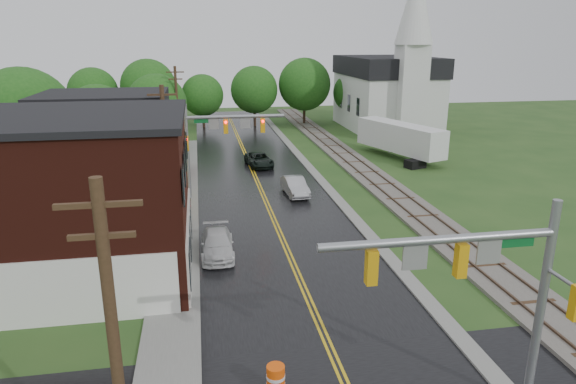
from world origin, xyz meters
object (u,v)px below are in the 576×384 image
object	(u,v)px
brick_building	(41,199)
traffic_signal_far	(216,134)
traffic_signal_near	(483,275)
construction_barrel	(276,380)
tree_left_b	(26,119)
sedan_silver	(295,186)
utility_pole_c	(177,108)
utility_pole_b	(166,153)
tree_left_c	(100,118)
tree_left_e	(158,106)
pickup_white	(217,244)
semi_trailer	(400,138)
church	(390,85)
suv_dark	(259,160)
utility_pole_a	(116,357)

from	to	relation	value
brick_building	traffic_signal_far	bearing A→B (deg)	53.08
traffic_signal_near	construction_barrel	xyz separation A→B (m)	(-5.97, 2.00, -4.41)
tree_left_b	sedan_silver	xyz separation A→B (m)	(20.28, -5.06, -5.03)
traffic_signal_far	utility_pole_c	size ratio (longest dim) A/B	0.82
utility_pole_c	sedan_silver	bearing A→B (deg)	-61.71
brick_building	traffic_signal_far	distance (m)	15.03
utility_pole_b	tree_left_c	distance (m)	19.24
brick_building	tree_left_e	world-z (taller)	brick_building
tree_left_b	pickup_white	bearing A→B (deg)	-48.40
traffic_signal_far	semi_trailer	distance (m)	21.58
tree_left_e	semi_trailer	bearing A→B (deg)	-19.37
church	tree_left_b	world-z (taller)	church
suv_dark	traffic_signal_near	bearing A→B (deg)	-91.94
utility_pole_c	suv_dark	world-z (taller)	utility_pole_c
utility_pole_b	utility_pole_c	distance (m)	22.00
suv_dark	construction_barrel	size ratio (longest dim) A/B	4.11
pickup_white	construction_barrel	distance (m)	12.36
utility_pole_a	pickup_white	xyz separation A→B (m)	(2.83, 16.27, -4.08)
suv_dark	semi_trailer	xyz separation A→B (m)	(14.40, 0.93, 1.49)
tree_left_c	suv_dark	size ratio (longest dim) A/B	1.67
tree_left_b	pickup_white	xyz separation A→B (m)	(13.87, -15.63, -5.08)
utility_pole_c	pickup_white	world-z (taller)	utility_pole_c
tree_left_b	pickup_white	world-z (taller)	tree_left_b
utility_pole_b	construction_barrel	bearing A→B (deg)	-76.56
tree_left_b	construction_barrel	bearing A→B (deg)	-61.18
utility_pole_a	sedan_silver	xyz separation A→B (m)	(9.24, 26.83, -4.03)
utility_pole_a	pickup_white	world-z (taller)	utility_pole_a
tree_left_e	traffic_signal_far	bearing A→B (deg)	-74.11
tree_left_b	tree_left_c	xyz separation A→B (m)	(4.00, 8.00, -1.21)
tree_left_e	utility_pole_b	bearing A→B (deg)	-85.10
sedan_silver	utility_pole_c	bearing A→B (deg)	114.14
church	utility_pole_c	size ratio (longest dim) A/B	2.22
semi_trailer	suv_dark	bearing A→B (deg)	-176.31
utility_pole_a	semi_trailer	distance (m)	43.51
utility_pole_a	semi_trailer	size ratio (longest dim) A/B	0.81
church	traffic_signal_far	distance (m)	35.59
utility_pole_c	traffic_signal_near	bearing A→B (deg)	-76.26
tree_left_c	suv_dark	distance (m)	15.52
sedan_silver	semi_trailer	xyz separation A→B (m)	(12.76, 10.61, 1.44)
utility_pole_a	pickup_white	size ratio (longest dim) A/B	2.04
utility_pole_c	tree_left_b	xyz separation A→B (m)	(-11.05, -12.10, 1.00)
brick_building	tree_left_c	distance (m)	24.94
suv_dark	semi_trailer	distance (m)	14.50
utility_pole_c	tree_left_e	xyz separation A→B (m)	(-2.05, 1.90, 0.09)
brick_building	traffic_signal_far	world-z (taller)	brick_building
tree_left_c	tree_left_e	distance (m)	7.82
utility_pole_a	church	bearing A→B (deg)	63.49
brick_building	tree_left_e	xyz separation A→B (m)	(3.64, 30.90, 0.66)
suv_dark	utility_pole_c	bearing A→B (deg)	129.08
brick_building	tree_left_c	world-z (taller)	brick_building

